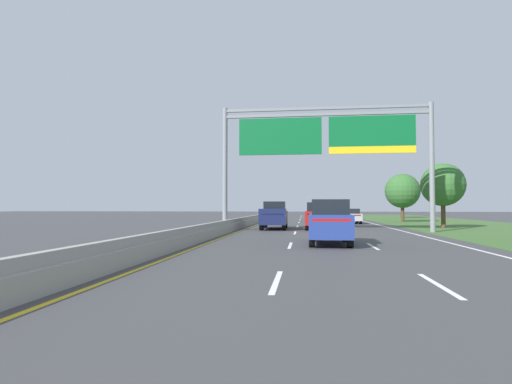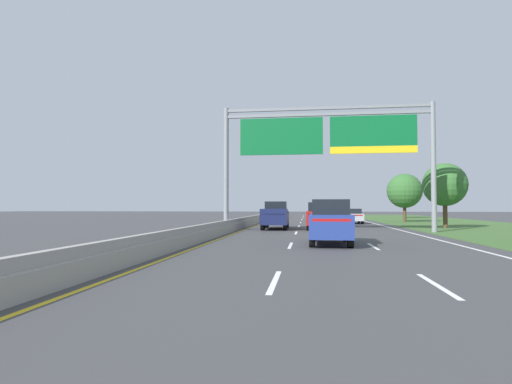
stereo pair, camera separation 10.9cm
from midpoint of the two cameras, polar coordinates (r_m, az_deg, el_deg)
ground_plane at (r=34.27m, az=9.18°, el=-5.03°), size 220.00×220.00×0.00m
lane_striping at (r=33.81m, az=9.20°, el=-5.07°), size 11.96×106.00×0.01m
grass_verge_right at (r=37.41m, az=31.13°, el=-4.50°), size 14.00×110.00×0.02m
median_barrier_concrete at (r=34.67m, az=-1.83°, el=-4.44°), size 0.60×110.00×0.85m
overhead_sign_gantry at (r=29.70m, az=10.00°, el=7.09°), size 15.06×0.42×9.13m
pickup_truck_navy at (r=32.34m, az=2.87°, el=-3.33°), size 2.09×5.43×2.20m
car_gold_centre_lane_sedan at (r=48.81m, az=8.48°, el=-3.18°), size 1.95×4.45×1.57m
car_silver_right_lane_sedan at (r=43.90m, az=13.56°, el=-3.28°), size 1.85×4.41×1.57m
car_red_centre_lane_suv at (r=32.15m, az=8.98°, el=-3.27°), size 2.00×4.74×2.11m
car_blue_centre_lane_suv at (r=19.56m, az=10.56°, el=-4.06°), size 2.03×4.75×2.11m
roadside_tree_mid at (r=37.14m, az=25.14°, el=0.92°), size 3.58×3.58×5.40m
roadside_tree_far at (r=49.88m, az=20.26°, el=0.15°), size 3.98×3.98×5.61m
roadside_tree_distant at (r=67.43m, az=20.18°, el=-0.29°), size 3.69×3.69×5.60m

